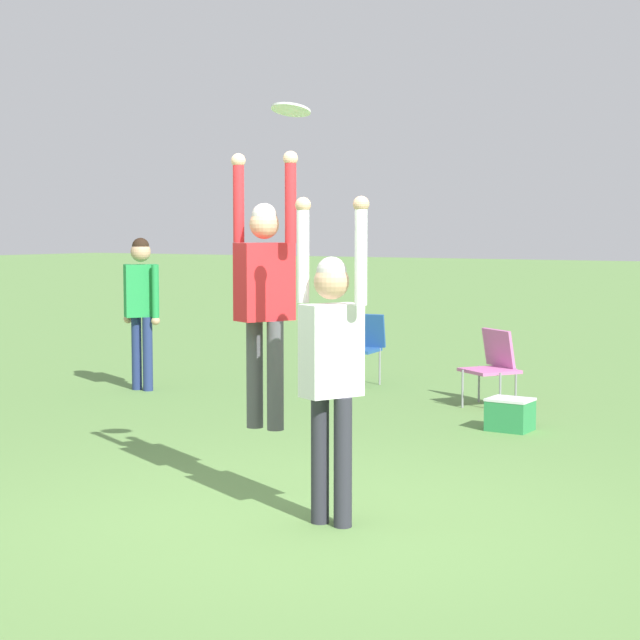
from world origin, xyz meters
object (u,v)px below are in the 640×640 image
(frisbee, at_px, (291,110))
(camping_chair_0, at_px, (361,343))
(camping_chair_1, at_px, (493,362))
(cooler_box, at_px, (510,414))
(person_jumping, at_px, (265,285))
(person_defending, at_px, (331,352))
(person_spectator_near, at_px, (141,298))

(frisbee, distance_m, camping_chair_0, 6.23)
(camping_chair_0, bearing_deg, camping_chair_1, 154.98)
(camping_chair_0, distance_m, camping_chair_1, 2.13)
(camping_chair_1, bearing_deg, cooler_box, 152.06)
(person_jumping, distance_m, person_defending, 0.94)
(person_spectator_near, bearing_deg, camping_chair_0, -9.48)
(camping_chair_0, bearing_deg, cooler_box, 137.13)
(frisbee, bearing_deg, person_defending, -33.60)
(person_jumping, height_order, camping_chair_0, person_jumping)
(person_defending, bearing_deg, camping_chair_1, -144.39)
(person_jumping, height_order, person_spectator_near, person_jumping)
(person_jumping, xyz_separation_m, camping_chair_0, (-2.27, 5.28, -1.01))
(frisbee, relative_size, camping_chair_1, 0.33)
(person_jumping, relative_size, camping_chair_1, 2.37)
(person_jumping, distance_m, camping_chair_0, 5.83)
(frisbee, relative_size, cooler_box, 0.68)
(camping_chair_0, relative_size, camping_chair_1, 1.06)
(cooler_box, bearing_deg, camping_chair_1, 119.47)
(person_defending, relative_size, camping_chair_1, 2.58)
(frisbee, height_order, cooler_box, frisbee)
(camping_chair_1, distance_m, cooler_box, 1.52)
(person_defending, height_order, cooler_box, person_defending)
(person_jumping, xyz_separation_m, camping_chair_1, (-0.23, 4.67, -1.06))
(person_defending, bearing_deg, person_jumping, -90.00)
(person_spectator_near, distance_m, cooler_box, 4.85)
(frisbee, distance_m, cooler_box, 4.26)
(camping_chair_1, xyz_separation_m, cooler_box, (0.73, -1.29, -0.33))
(person_jumping, relative_size, frisbee, 7.09)
(frisbee, xyz_separation_m, cooler_box, (0.28, 3.36, -2.61))
(person_spectator_near, bearing_deg, cooler_box, -52.83)
(person_spectator_near, relative_size, cooler_box, 4.49)
(cooler_box, bearing_deg, person_spectator_near, 179.18)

